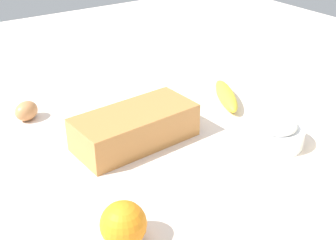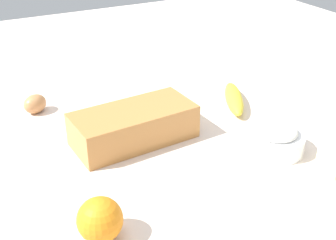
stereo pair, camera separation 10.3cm
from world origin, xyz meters
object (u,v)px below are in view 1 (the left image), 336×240
(banana, at_px, (226,95))
(egg_near_butter, at_px, (26,111))
(loaf_pan, at_px, (135,127))
(orange_fruit, at_px, (123,224))
(flour_bowl, at_px, (276,132))

(banana, distance_m, egg_near_butter, 0.53)
(banana, bearing_deg, loaf_pan, 8.08)
(egg_near_butter, bearing_deg, orange_fruit, 89.12)
(orange_fruit, bearing_deg, loaf_pan, -123.78)
(flour_bowl, height_order, orange_fruit, orange_fruit)
(loaf_pan, relative_size, banana, 1.52)
(loaf_pan, bearing_deg, orange_fruit, 52.36)
(banana, xyz_separation_m, orange_fruit, (0.49, 0.31, 0.02))
(banana, distance_m, orange_fruit, 0.58)
(loaf_pan, relative_size, egg_near_butter, 4.56)
(banana, height_order, orange_fruit, orange_fruit)
(loaf_pan, distance_m, egg_near_butter, 0.30)
(loaf_pan, height_order, orange_fruit, loaf_pan)
(loaf_pan, distance_m, orange_fruit, 0.32)
(banana, bearing_deg, orange_fruit, 32.43)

